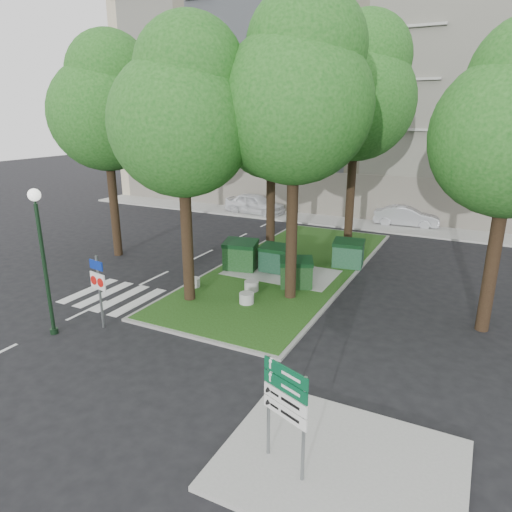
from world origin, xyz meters
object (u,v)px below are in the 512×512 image
Objects in this scene: car_white at (255,204)px; directional_sign at (286,401)px; dumpster_d at (348,254)px; tree_median_mid at (274,118)px; dumpster_b at (276,258)px; dumpster_c at (296,273)px; traffic_sign_pole at (99,282)px; tree_street_left at (107,103)px; street_lamp at (42,246)px; dumpster_a at (241,255)px; bollard_left at (194,282)px; litter_bin at (357,255)px; tree_median_far at (359,89)px; bollard_mid at (252,286)px; bollard_right at (247,298)px; tree_median_near_right at (298,90)px; car_silver at (407,216)px; tree_median_near_left at (184,110)px.

directional_sign is at bearing -148.53° from car_white.
tree_median_mid is at bearing 176.31° from dumpster_d.
dumpster_c is (1.60, -1.40, -0.00)m from dumpster_b.
dumpster_c is 0.63× the size of traffic_sign_pole.
tree_street_left is at bearing 174.99° from car_white.
dumpster_a is at bearing 72.88° from street_lamp.
tree_median_mid is 6.47× the size of dumpster_d.
litter_bin reaches higher than bollard_left.
tree_median_mid is 2.01× the size of street_lamp.
tree_median_far is 20.24× the size of bollard_mid.
dumpster_b is 0.59× the size of directional_sign.
dumpster_a is (6.99, 0.54, -6.84)m from tree_street_left.
street_lamp reaches higher than dumpster_b.
dumpster_d is 6.58m from bollard_right.
street_lamp is at bearing -133.48° from tree_median_near_right.
car_white is at bearing 122.30° from tree_median_near_right.
tree_median_mid reaches higher than directional_sign.
car_white is at bearing 90.80° from car_silver.
bollard_mid is (-0.43, 1.25, 0.00)m from bollard_right.
traffic_sign_pole is at bearing -132.74° from bollard_right.
car_white is (-4.55, 14.69, 0.47)m from bollard_left.
car_silver is at bearing 56.02° from dumpster_a.
bollard_mid is at bearing -174.03° from tree_median_near_right.
tree_median_near_left reaches higher than dumpster_c.
dumpster_c is 0.40× the size of car_silver.
bollard_right is (0.56, -3.94, -0.41)m from dumpster_b.
directional_sign is (9.52, -2.21, -1.43)m from street_lamp.
dumpster_c is 0.33× the size of street_lamp.
tree_median_near_right is at bearing -56.31° from tree_median_mid.
tree_street_left is 6.40× the size of dumpster_a.
tree_median_near_right is at bearing 167.32° from car_silver.
car_white is (-8.74, 13.82, -7.21)m from tree_median_near_right.
bollard_mid is 0.80× the size of litter_bin.
litter_bin is at bearing 58.76° from tree_median_near_left.
tree_median_far is 20.63× the size of bollard_right.
tree_median_near_left is 11.21m from litter_bin.
tree_median_near_right is at bearing -41.20° from dumpster_a.
bollard_mid is (-2.69, -4.92, -0.43)m from dumpster_d.
bollard_right is 0.79× the size of litter_bin.
tree_median_near_right is at bearing -91.53° from tree_median_far.
tree_median_near_right reaches higher than bollard_left.
traffic_sign_pole is 0.63× the size of car_silver.
dumpster_c is at bearing 27.00° from bollard_left.
tree_median_far is 12.29m from tree_street_left.
tree_median_near_right is 7.91m from bollard_right.
tree_median_near_left is 7.52× the size of dumpster_b.
tree_median_near_right is 15.60× the size of litter_bin.
street_lamp reaches higher than bollard_mid.
dumpster_d is 7.59m from bollard_left.
bollard_right is at bearing 144.73° from directional_sign.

